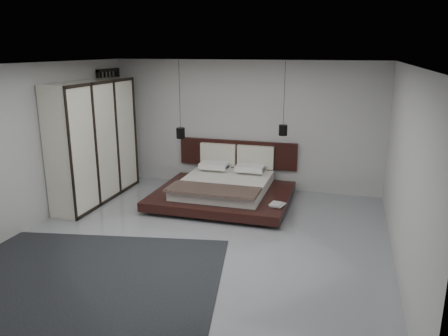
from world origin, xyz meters
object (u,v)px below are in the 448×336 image
(lattice_screen, at_px, (112,127))
(rug, at_px, (76,279))
(bed, at_px, (225,188))
(wardrobe, at_px, (94,142))
(pendant_left, at_px, (181,133))
(pendant_right, at_px, (283,130))

(lattice_screen, xyz_separation_m, rug, (1.75, -4.15, -1.29))
(bed, height_order, rug, bed)
(wardrobe, bearing_deg, lattice_screen, 102.54)
(lattice_screen, bearing_deg, pendant_left, -4.27)
(rug, bearing_deg, wardrobe, 116.40)
(pendant_left, bearing_deg, pendant_right, 0.00)
(wardrobe, bearing_deg, pendant_left, 34.36)
(wardrobe, bearing_deg, pendant_right, 15.34)
(bed, xyz_separation_m, wardrobe, (-2.56, -0.59, 0.93))
(lattice_screen, bearing_deg, wardrobe, -77.46)
(bed, xyz_separation_m, rug, (-1.07, -3.61, -0.27))
(bed, height_order, pendant_right, pendant_right)
(lattice_screen, distance_m, rug, 4.69)
(rug, bearing_deg, lattice_screen, 112.86)
(bed, bearing_deg, lattice_screen, 169.19)
(lattice_screen, relative_size, pendant_right, 1.79)
(lattice_screen, height_order, wardrobe, lattice_screen)
(bed, distance_m, wardrobe, 2.79)
(lattice_screen, xyz_separation_m, pendant_left, (1.72, -0.13, -0.01))
(bed, distance_m, pendant_left, 1.54)
(wardrobe, bearing_deg, bed, 13.05)
(wardrobe, xyz_separation_m, rug, (1.50, -3.02, -1.20))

